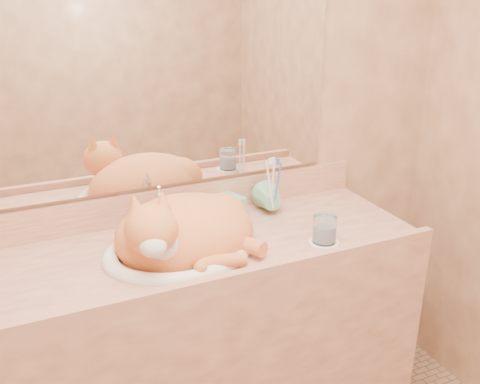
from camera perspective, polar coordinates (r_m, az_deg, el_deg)
name	(u,v)px	position (r m, az deg, el deg)	size (l,w,h in m)	color
wall_back	(160,114)	(1.92, -8.51, 8.26)	(2.40, 0.02, 2.50)	#926142
vanity_counter	(194,351)	(2.05, -4.93, -16.54)	(1.60, 0.55, 0.85)	#9C5D46
mirror	(159,74)	(1.89, -8.65, 12.33)	(1.30, 0.02, 0.80)	white
sink_basin	(177,232)	(1.75, -6.69, -4.28)	(0.49, 0.41, 0.15)	white
faucet	(161,211)	(1.92, -8.44, -1.98)	(0.04, 0.11, 0.16)	white
cat	(182,229)	(1.75, -6.21, -3.93)	(0.47, 0.39, 0.26)	#D46930
soap_dispenser	(240,198)	(1.99, 0.02, -0.67)	(0.07, 0.08, 0.17)	#70B391
toothbrush_cup	(273,204)	(2.02, 3.57, -1.28)	(0.11, 0.11, 0.10)	#70B391
toothbrushes	(274,182)	(1.99, 3.63, 1.04)	(0.04, 0.04, 0.24)	white
saucer	(324,243)	(1.85, 8.93, -5.38)	(0.11, 0.11, 0.01)	white
water_glass	(325,229)	(1.83, 9.02, -3.92)	(0.08, 0.08, 0.09)	silver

